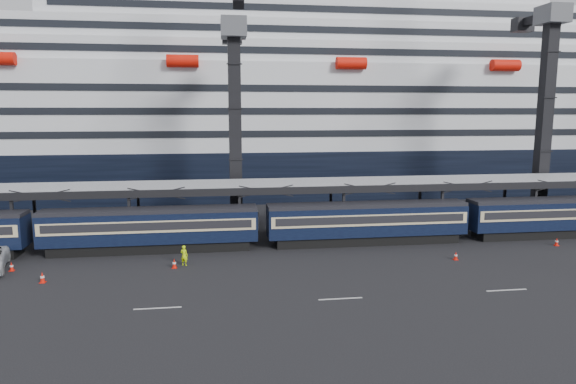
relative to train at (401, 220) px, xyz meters
name	(u,v)px	position (x,y,z in m)	size (l,w,h in m)	color
ground	(502,272)	(4.65, -10.00, -2.20)	(260.00, 260.00, 0.00)	black
train	(401,220)	(0.00, 0.00, 0.00)	(133.05, 3.00, 4.05)	black
canopy	(431,182)	(4.65, 4.00, 3.05)	(130.00, 6.25, 5.53)	gray
cruise_ship	(345,112)	(3.57, 35.99, 10.14)	(214.09, 28.84, 34.00)	black
crane_dark_near	(235,117)	(-15.35, 8.59, 9.73)	(4.50, 17.75, 35.08)	#46484D
crane_dark_mid	(548,103)	(19.65, 7.59, 11.16)	(4.50, 18.24, 39.64)	#46484D
worker	(184,255)	(-20.19, -4.83, -1.36)	(0.62, 0.40, 1.69)	#CCFD0D
traffic_cone_a	(42,277)	(-30.27, -7.71, -1.79)	(0.41, 0.41, 0.83)	red
traffic_cone_b	(12,266)	(-33.62, -4.40, -1.83)	(0.38, 0.38, 0.75)	red
traffic_cone_c	(174,263)	(-20.94, -5.44, -1.81)	(0.40, 0.40, 0.80)	red
traffic_cone_d	(456,256)	(2.56, -6.39, -1.84)	(0.37, 0.37, 0.74)	red
traffic_cone_e	(557,242)	(14.08, -3.33, -1.82)	(0.39, 0.39, 0.78)	red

